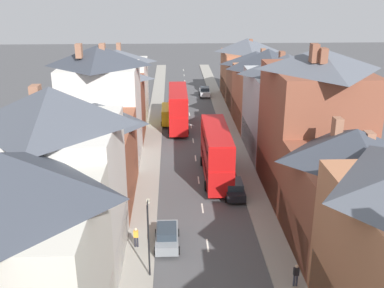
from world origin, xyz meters
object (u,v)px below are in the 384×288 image
delivery_van (169,114)px  street_lamp (148,234)px  double_decker_bus_lead (178,107)px  pedestrian_mid_left (136,236)px  double_decker_bus_mid_street (216,152)px  car_near_blue (167,236)px  car_parked_left_a (234,188)px  pedestrian_near_right (296,274)px  car_near_silver (205,92)px

delivery_van → street_lamp: street_lamp is taller
double_decker_bus_lead → street_lamp: 33.32m
pedestrian_mid_left → street_lamp: 4.21m
double_decker_bus_mid_street → pedestrian_mid_left: bearing=-119.6°
car_near_blue → car_parked_left_a: (6.20, 8.15, -0.01)m
double_decker_bus_mid_street → pedestrian_near_right: 18.24m
double_decker_bus_mid_street → delivery_van: (-4.89, 19.01, -1.48)m
delivery_van → street_lamp: (-1.15, -35.08, 1.90)m
car_near_silver → double_decker_bus_mid_street: bearing=-92.2°
double_decker_bus_lead → double_decker_bus_mid_street: 17.53m
delivery_van → double_decker_bus_mid_street: bearing=-75.6°
car_near_silver → delivery_van: (-6.20, -15.54, 0.50)m
car_parked_left_a → pedestrian_near_right: 13.74m
delivery_van → pedestrian_mid_left: bearing=-94.2°
delivery_van → pedestrian_near_right: size_ratio=3.23×
car_near_blue → street_lamp: street_lamp is taller
double_decker_bus_mid_street → car_near_blue: 13.48m
double_decker_bus_mid_street → delivery_van: size_ratio=2.08×
pedestrian_near_right → delivery_van: bearing=103.0°
double_decker_bus_mid_street → pedestrian_near_right: (3.59, -17.80, -1.78)m
street_lamp → delivery_van: bearing=88.1°
double_decker_bus_mid_street → delivery_van: double_decker_bus_mid_street is taller
street_lamp → car_parked_left_a: bearing=58.1°
double_decker_bus_mid_street → delivery_van: 19.68m
delivery_van → car_near_silver: bearing=68.2°
double_decker_bus_mid_street → car_near_blue: bearing=-111.5°
double_decker_bus_mid_street → car_near_blue: size_ratio=2.65×
double_decker_bus_mid_street → street_lamp: bearing=-110.6°
double_decker_bus_lead → street_lamp: street_lamp is taller
car_near_silver → pedestrian_near_right: bearing=-87.5°
pedestrian_near_right → car_near_blue: bearing=147.5°
delivery_van → car_near_blue: bearing=-90.0°
car_near_blue → delivery_van: 31.41m
car_near_silver → street_lamp: size_ratio=0.70×
double_decker_bus_mid_street → pedestrian_mid_left: (-7.21, -12.69, -1.78)m
car_near_blue → car_parked_left_a: bearing=52.8°
car_near_blue → pedestrian_mid_left: 2.34m
car_near_blue → delivery_van: size_ratio=0.78×
double_decker_bus_lead → street_lamp: bearing=-94.2°
car_near_silver → street_lamp: 51.21m
delivery_van → pedestrian_near_right: (8.48, -36.80, -0.30)m
double_decker_bus_lead → car_near_silver: size_ratio=2.79×
pedestrian_mid_left → street_lamp: bearing=-71.0°
double_decker_bus_mid_street → pedestrian_mid_left: size_ratio=6.71×
car_near_silver → car_parked_left_a: car_near_silver is taller
delivery_van → pedestrian_near_right: bearing=-77.0°
pedestrian_mid_left → street_lamp: (1.17, -3.38, 2.21)m
double_decker_bus_lead → car_near_silver: (4.91, 17.39, -1.97)m
car_near_silver → delivery_van: size_ratio=0.75×
double_decker_bus_lead → double_decker_bus_mid_street: bearing=-78.1°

